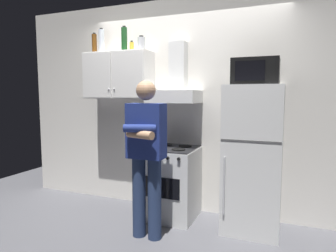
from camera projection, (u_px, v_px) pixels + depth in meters
The scene contains 13 objects.
ground_plane at pixel (168, 225), 3.45m from camera, with size 7.00×7.00×0.00m, color #4C4C51.
back_wall_tiled at pixel (185, 106), 3.86m from camera, with size 4.80×0.10×2.70m, color silver.
upper_cabinet at pixel (119, 75), 3.93m from camera, with size 0.90×0.37×0.60m.
stove_oven at pixel (172, 182), 3.65m from camera, with size 0.60×0.62×0.87m.
range_hood at pixel (176, 87), 3.65m from camera, with size 0.60×0.44×0.75m.
refrigerator at pixel (253, 159), 3.27m from camera, with size 0.60×0.62×1.60m.
microwave at pixel (256, 72), 3.19m from camera, with size 0.48×0.37×0.28m.
person_standing at pixel (146, 153), 3.06m from camera, with size 0.38×0.33×1.64m.
bottle_beer_brown at pixel (94, 44), 4.00m from camera, with size 0.06×0.06×0.27m.
bottle_wine_green at pixel (124, 39), 3.82m from camera, with size 0.08×0.08×0.32m.
bottle_canister_steel at pixel (141, 44), 3.80m from camera, with size 0.10×0.10×0.19m.
bottle_spice_jar at pixel (132, 47), 3.85m from camera, with size 0.05×0.05×0.14m.
bottle_vodka_clear at pixel (101, 41), 3.95m from camera, with size 0.08×0.08×0.32m.
Camera 1 is at (1.23, -3.08, 1.49)m, focal length 31.98 mm.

